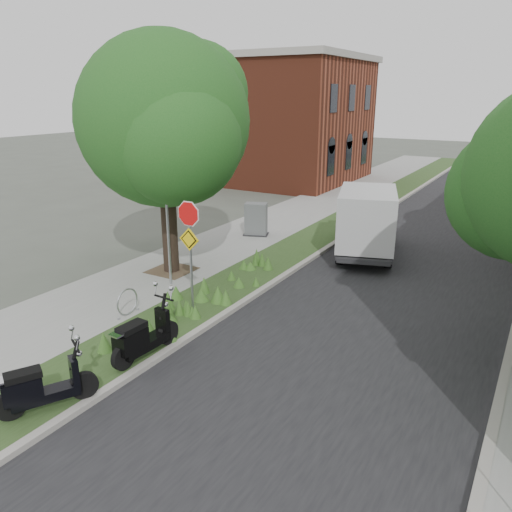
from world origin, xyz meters
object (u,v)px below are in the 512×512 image
at_px(sign_assembly, 189,234).
at_px(scooter_far, 35,391).
at_px(scooter_near, 139,341).
at_px(box_truck, 367,218).
at_px(utility_cabinet, 256,220).

bearing_deg(sign_assembly, scooter_far, -86.00).
relative_size(sign_assembly, scooter_near, 1.61).
xyz_separation_m(box_truck, utility_cabinet, (-4.79, -0.06, -0.65)).
bearing_deg(box_truck, utility_cabinet, -179.33).
relative_size(sign_assembly, utility_cabinet, 2.35).
xyz_separation_m(scooter_near, box_truck, (1.68, 10.46, 0.85)).
bearing_deg(utility_cabinet, sign_assembly, -72.24).
relative_size(scooter_near, scooter_far, 1.15).
distance_m(sign_assembly, box_truck, 8.04).
xyz_separation_m(sign_assembly, scooter_near, (0.69, -2.83, -1.74)).
bearing_deg(scooter_far, scooter_near, 82.56).
distance_m(sign_assembly, utility_cabinet, 8.10).
bearing_deg(utility_cabinet, scooter_near, -73.33).
bearing_deg(sign_assembly, box_truck, 72.75).
xyz_separation_m(sign_assembly, box_truck, (2.37, 7.63, -0.90)).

